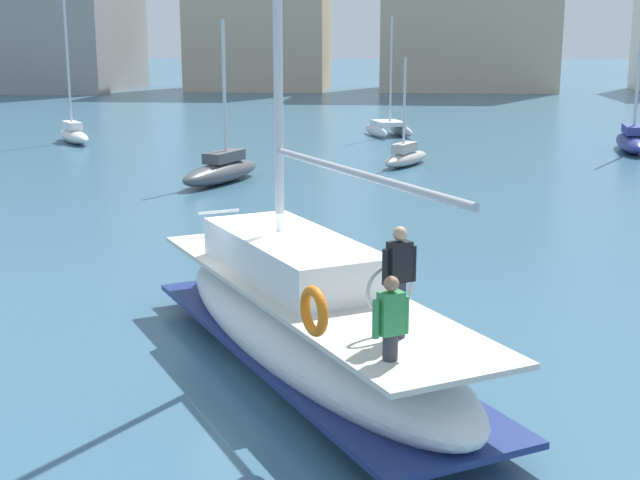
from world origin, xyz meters
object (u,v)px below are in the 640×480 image
object	(u,v)px
moored_sloop_far	(632,139)
moored_cutter_right	(222,170)
main_sailboat	(307,317)
moored_catamaran	(73,133)
moored_sloop_near	(406,156)
moored_ketch_distant	(388,127)

from	to	relation	value
moored_sloop_far	moored_cutter_right	xyz separation A→B (m)	(-18.04, -11.11, -0.08)
main_sailboat	moored_catamaran	size ratio (longest dim) A/B	1.56
moored_sloop_far	moored_catamaran	bearing A→B (deg)	178.09
moored_catamaran	moored_sloop_far	bearing A→B (deg)	-1.91
main_sailboat	moored_sloop_near	bearing A→B (deg)	85.97
moored_ketch_distant	moored_sloop_far	bearing A→B (deg)	-25.84
moored_catamaran	moored_cutter_right	bearing A→B (deg)	-49.28
moored_catamaran	moored_ketch_distant	bearing A→B (deg)	16.37
moored_catamaran	moored_cutter_right	distance (m)	15.91
moored_sloop_near	moored_sloop_far	size ratio (longest dim) A/B	0.54
moored_sloop_near	moored_ketch_distant	world-z (taller)	moored_ketch_distant
moored_cutter_right	moored_catamaran	bearing A→B (deg)	130.72
moored_sloop_far	moored_ketch_distant	xyz separation A→B (m)	(-11.95, 5.79, -0.10)
moored_sloop_far	moored_cutter_right	size ratio (longest dim) A/B	1.40
main_sailboat	moored_sloop_far	distance (m)	32.68
moored_sloop_near	moored_ketch_distant	bearing A→B (deg)	94.76
moored_cutter_right	moored_sloop_near	bearing A→B (deg)	36.60
moored_catamaran	moored_cutter_right	xyz separation A→B (m)	(10.38, -12.06, -0.00)
main_sailboat	moored_ketch_distant	bearing A→B (deg)	88.82
main_sailboat	moored_sloop_far	size ratio (longest dim) A/B	1.39
moored_sloop_far	moored_ketch_distant	bearing A→B (deg)	154.16
moored_sloop_near	moored_catamaran	bearing A→B (deg)	158.66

